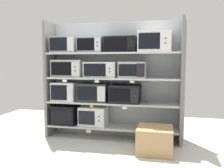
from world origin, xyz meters
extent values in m
cube|color=silver|center=(0.00, -1.00, -0.01)|extent=(6.27, 6.00, 0.02)
cube|color=#9EA3A8|center=(0.00, 0.23, 1.03)|extent=(2.47, 0.04, 2.06)
cube|color=slate|center=(-1.17, 0.00, 1.03)|extent=(0.05, 0.42, 2.06)
cube|color=slate|center=(1.17, 0.00, 1.03)|extent=(0.05, 0.42, 2.06)
cube|color=beige|center=(0.00, 0.00, 0.20)|extent=(2.27, 0.42, 0.03)
cube|color=black|center=(-0.86, 0.00, 0.39)|extent=(0.43, 0.40, 0.34)
cube|color=black|center=(-0.92, -0.21, 0.39)|extent=(0.29, 0.01, 0.25)
cube|color=black|center=(-0.71, -0.21, 0.39)|extent=(0.12, 0.01, 0.27)
cylinder|color=#262628|center=(-0.71, -0.22, 0.35)|extent=(0.02, 0.01, 0.02)
cylinder|color=#262628|center=(-0.71, -0.22, 0.42)|extent=(0.02, 0.01, 0.02)
cube|color=silver|center=(-0.34, 0.00, 0.39)|extent=(0.47, 0.34, 0.33)
cube|color=black|center=(-0.41, -0.18, 0.39)|extent=(0.30, 0.01, 0.24)
cube|color=silver|center=(-0.19, -0.18, 0.39)|extent=(0.15, 0.01, 0.26)
cylinder|color=#262628|center=(-0.19, -0.18, 0.35)|extent=(0.02, 0.01, 0.02)
cylinder|color=#262628|center=(-0.19, -0.18, 0.42)|extent=(0.02, 0.01, 0.02)
cube|color=beige|center=(-0.36, -0.21, 0.16)|extent=(0.08, 0.00, 0.05)
cube|color=beige|center=(0.00, 0.00, 0.63)|extent=(2.27, 0.42, 0.03)
cube|color=silver|center=(-0.86, 0.00, 0.81)|extent=(0.43, 0.39, 0.33)
cube|color=black|center=(-0.91, -0.20, 0.81)|extent=(0.30, 0.01, 0.26)
cube|color=silver|center=(-0.70, -0.20, 0.81)|extent=(0.10, 0.01, 0.26)
cube|color=#2F2D2E|center=(-0.33, 0.00, 0.81)|extent=(0.52, 0.35, 0.32)
cube|color=black|center=(-0.39, -0.18, 0.81)|extent=(0.36, 0.01, 0.24)
cube|color=silver|center=(-0.15, -0.18, 0.81)|extent=(0.14, 0.01, 0.26)
cube|color=black|center=(0.24, 0.00, 0.80)|extent=(0.51, 0.42, 0.31)
cube|color=black|center=(0.18, -0.22, 0.80)|extent=(0.35, 0.01, 0.21)
cube|color=black|center=(0.42, -0.21, 0.80)|extent=(0.13, 0.01, 0.25)
cylinder|color=#262628|center=(0.42, -0.22, 0.80)|extent=(0.02, 0.01, 0.02)
cube|color=orange|center=(-0.30, -0.21, 0.60)|extent=(0.06, 0.00, 0.04)
cube|color=beige|center=(0.26, -0.21, 0.59)|extent=(0.08, 0.00, 0.04)
cube|color=beige|center=(0.00, 0.00, 1.06)|extent=(2.27, 0.42, 0.03)
cube|color=#B3B8B5|center=(-0.80, 0.00, 1.23)|extent=(0.55, 0.34, 0.30)
cube|color=black|center=(-0.86, -0.18, 1.23)|extent=(0.38, 0.01, 0.23)
cube|color=silver|center=(-0.61, -0.17, 1.23)|extent=(0.14, 0.01, 0.24)
cylinder|color=#262628|center=(-0.61, -0.18, 1.20)|extent=(0.02, 0.01, 0.02)
cylinder|color=#262628|center=(-0.61, -0.18, 1.26)|extent=(0.02, 0.01, 0.02)
cube|color=white|center=(-0.20, 0.00, 1.21)|extent=(0.56, 0.35, 0.27)
cube|color=black|center=(-0.26, -0.18, 1.21)|extent=(0.39, 0.01, 0.21)
cube|color=silver|center=(0.00, -0.18, 1.21)|extent=(0.14, 0.01, 0.21)
cylinder|color=#262628|center=(0.00, -0.19, 1.18)|extent=(0.02, 0.01, 0.02)
cylinder|color=#262628|center=(0.00, -0.19, 1.24)|extent=(0.02, 0.01, 0.02)
cube|color=#BEB3BD|center=(0.36, 0.00, 1.21)|extent=(0.45, 0.38, 0.27)
cube|color=black|center=(0.30, -0.20, 1.21)|extent=(0.29, 0.01, 0.20)
cube|color=black|center=(0.52, -0.20, 1.21)|extent=(0.13, 0.01, 0.22)
cylinder|color=#262628|center=(0.52, -0.21, 1.18)|extent=(0.02, 0.01, 0.02)
cylinder|color=#262628|center=(0.52, -0.21, 1.24)|extent=(0.02, 0.01, 0.02)
cube|color=white|center=(-0.79, -0.21, 1.02)|extent=(0.08, 0.00, 0.04)
cube|color=beige|center=(-0.21, -0.21, 1.02)|extent=(0.08, 0.00, 0.04)
cube|color=beige|center=(0.38, -0.21, 1.03)|extent=(0.07, 0.00, 0.03)
cube|color=beige|center=(0.00, 0.00, 1.49)|extent=(2.27, 0.42, 0.03)
cube|color=#A29BA7|center=(-0.84, 0.00, 1.65)|extent=(0.46, 0.40, 0.28)
cube|color=black|center=(-0.90, -0.20, 1.65)|extent=(0.32, 0.01, 0.22)
cube|color=silver|center=(-0.68, -0.20, 1.65)|extent=(0.11, 0.01, 0.23)
cube|color=#99A6AE|center=(-0.37, 0.00, 1.64)|extent=(0.43, 0.37, 0.27)
cube|color=black|center=(-0.41, -0.19, 1.64)|extent=(0.31, 0.01, 0.20)
cube|color=silver|center=(-0.21, -0.19, 1.64)|extent=(0.10, 0.01, 0.21)
cylinder|color=#262628|center=(-0.21, -0.20, 1.61)|extent=(0.02, 0.01, 0.02)
cylinder|color=#262628|center=(-0.21, -0.20, 1.67)|extent=(0.02, 0.01, 0.02)
cube|color=black|center=(0.15, 0.00, 1.64)|extent=(0.54, 0.33, 0.26)
cube|color=black|center=(0.10, -0.17, 1.64)|extent=(0.39, 0.01, 0.20)
cube|color=black|center=(0.35, -0.17, 1.64)|extent=(0.12, 0.01, 0.21)
cylinder|color=#262628|center=(0.35, -0.18, 1.61)|extent=(0.02, 0.01, 0.02)
cylinder|color=#262628|center=(0.35, -0.18, 1.67)|extent=(0.02, 0.01, 0.02)
cube|color=white|center=(0.72, 0.00, 1.68)|extent=(0.53, 0.42, 0.33)
cube|color=black|center=(0.65, -0.22, 1.68)|extent=(0.34, 0.01, 0.25)
cube|color=white|center=(0.90, -0.21, 1.68)|extent=(0.16, 0.01, 0.27)
cylinder|color=#262628|center=(0.90, -0.22, 1.64)|extent=(0.02, 0.01, 0.02)
cylinder|color=#262628|center=(0.90, -0.22, 1.71)|extent=(0.02, 0.01, 0.02)
cube|color=tan|center=(0.78, -0.52, 0.19)|extent=(0.52, 0.52, 0.38)
camera|label=1|loc=(0.95, -4.18, 1.36)|focal=39.88mm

